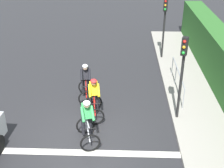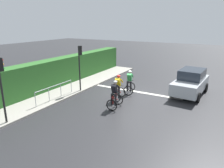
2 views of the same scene
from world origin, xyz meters
name	(u,v)px [view 1 (image 1 of 2)]	position (x,y,z in m)	size (l,w,h in m)	color
ground_plane	(85,138)	(0.00, 0.00, 0.00)	(80.00, 80.00, 0.00)	#28282B
sidewalk_kerb	(204,108)	(4.61, 2.00, 0.06)	(2.80, 19.48, 0.12)	#9E998E
road_marking_stop_line	(82,153)	(0.00, -0.79, 0.00)	(7.00, 0.30, 0.01)	silver
cyclist_lead	(86,82)	(-0.24, 2.68, 0.80)	(0.81, 1.16, 1.66)	black
cyclist_second	(94,99)	(0.22, 1.37, 0.80)	(0.84, 1.17, 1.66)	black
cyclist_mid	(87,122)	(0.12, -0.18, 0.80)	(0.94, 1.22, 1.66)	black
traffic_light_near_crossing	(182,67)	(3.37, 1.22, 2.22)	(0.26, 0.30, 3.34)	black
traffic_light_far_junction	(164,20)	(3.42, 7.13, 2.22)	(0.24, 0.31, 3.34)	black
pedestrian_railing_kerbside	(178,76)	(3.71, 3.49, 0.78)	(0.05, 3.24, 1.03)	#999EA3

